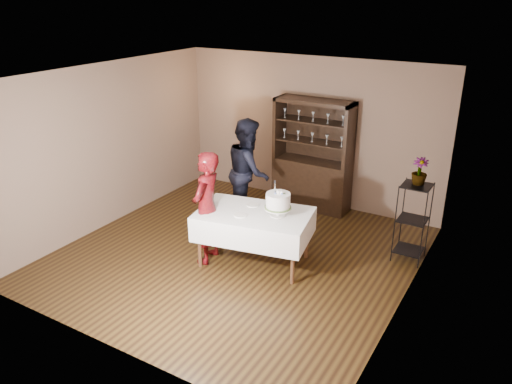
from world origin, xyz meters
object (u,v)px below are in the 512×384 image
cake_table (254,224)px  cake (278,202)px  china_hutch (312,173)px  potted_plant (420,171)px  man (249,171)px  woman (207,208)px  plant_etagere (412,219)px

cake_table → cake: bearing=12.4°
china_hutch → cake: 2.30m
cake → potted_plant: (1.60, 1.22, 0.37)m
china_hutch → man: (-0.69, -1.10, 0.24)m
cake → woman: bearing=-160.0°
woman → potted_plant: woman is taller
plant_etagere → cake_table: plant_etagere is taller
china_hutch → potted_plant: bearing=-25.8°
china_hutch → man: china_hutch is taller
woman → potted_plant: (2.58, 1.57, 0.54)m
woman → man: (-0.19, 1.48, 0.06)m
woman → man: size_ratio=0.93×
plant_etagere → china_hutch: bearing=153.2°
man → cake: man is taller
man → cake: 1.62m
plant_etagere → man: 2.78m
cake_table → woman: bearing=-156.0°
cake_table → man: bearing=124.3°
potted_plant → man: bearing=-178.1°
china_hutch → cake_table: size_ratio=1.13×
china_hutch → plant_etagere: (2.08, -1.05, -0.01)m
cake_table → man: 1.48m
cake → cake_table: bearing=-167.6°
woman → cake: bearing=100.6°
cake_table → woman: (-0.63, -0.28, 0.23)m
china_hutch → cake: china_hutch is taller
china_hutch → cake: (0.48, -2.22, 0.35)m
woman → cake: woman is taller
man → potted_plant: bearing=-120.0°
plant_etagere → cake_table: 2.31m
man → china_hutch: bearing=-63.9°
cake_table → woman: 0.72m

